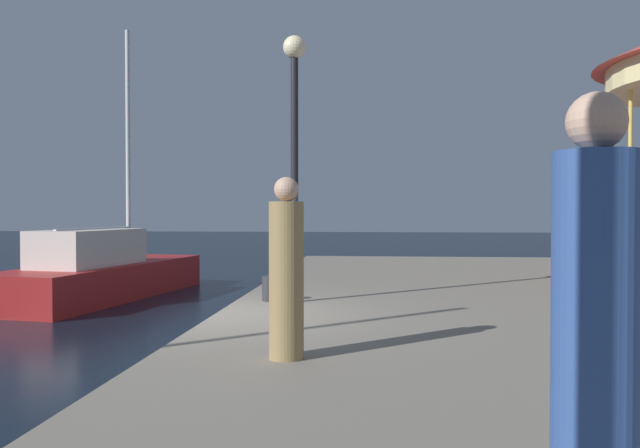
% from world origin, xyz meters
% --- Properties ---
extents(ground_plane, '(120.00, 120.00, 0.00)m').
position_xyz_m(ground_plane, '(0.00, 0.00, 0.00)').
color(ground_plane, black).
extents(sailboat_red, '(3.11, 7.06, 7.23)m').
position_xyz_m(sailboat_red, '(-4.77, 6.64, 0.68)').
color(sailboat_red, maroon).
rests_on(sailboat_red, ground).
extents(lamp_post_mid_promenade, '(0.36, 0.36, 4.21)m').
position_xyz_m(lamp_post_mid_promenade, '(0.96, 1.13, 3.69)').
color(lamp_post_mid_promenade, black).
rests_on(lamp_post_mid_promenade, quay_dock).
extents(bollard_center, '(0.24, 0.24, 0.40)m').
position_xyz_m(bollard_center, '(0.55, 1.21, 1.00)').
color(bollard_center, '#2D2D33').
rests_on(bollard_center, quay_dock).
extents(person_far_corner, '(0.34, 0.34, 1.73)m').
position_xyz_m(person_far_corner, '(6.18, 1.25, 1.61)').
color(person_far_corner, '#2D4C8C').
rests_on(person_far_corner, quay_dock).
extents(person_mid_promenade, '(0.34, 0.34, 1.92)m').
position_xyz_m(person_mid_promenade, '(3.14, -5.91, 1.70)').
color(person_mid_promenade, '#2D4C8C').
rests_on(person_mid_promenade, quay_dock).
extents(person_near_carousel, '(0.34, 0.34, 1.77)m').
position_xyz_m(person_near_carousel, '(1.38, -2.59, 1.63)').
color(person_near_carousel, '#937A4C').
rests_on(person_near_carousel, quay_dock).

